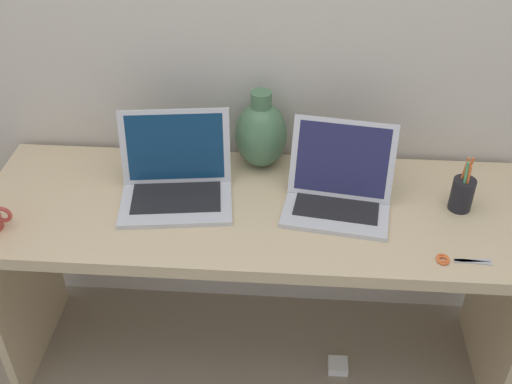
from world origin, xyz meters
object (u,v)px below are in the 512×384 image
object	(u,v)px
pen_cup	(462,193)
laptop_right	(339,184)
green_vase	(261,134)
power_brick	(338,366)
scissors	(454,260)
laptop_left	(176,175)

from	to	relation	value
pen_cup	laptop_right	bearing A→B (deg)	178.35
green_vase	pen_cup	world-z (taller)	green_vase
power_brick	green_vase	bearing A→B (deg)	139.24
laptop_right	scissors	bearing A→B (deg)	-39.02
green_vase	laptop_left	bearing A→B (deg)	-144.65
laptop_right	scissors	world-z (taller)	laptop_right
green_vase	laptop_right	bearing A→B (deg)	-36.98
laptop_left	scissors	bearing A→B (deg)	-17.79
green_vase	scissors	xyz separation A→B (m)	(0.55, -0.43, -0.11)
green_vase	power_brick	size ratio (longest dim) A/B	3.75
laptop_right	power_brick	world-z (taller)	laptop_right
green_vase	pen_cup	distance (m)	0.64
laptop_left	laptop_right	distance (m)	0.49
scissors	power_brick	distance (m)	0.76
pen_cup	scissors	xyz separation A→B (m)	(-0.06, -0.23, -0.05)
laptop_left	power_brick	world-z (taller)	laptop_left
scissors	power_brick	size ratio (longest dim) A/B	2.11
laptop_right	pen_cup	world-z (taller)	laptop_right
laptop_left	power_brick	xyz separation A→B (m)	(0.55, -0.08, -0.76)
pen_cup	green_vase	bearing A→B (deg)	162.11
laptop_left	laptop_right	xyz separation A→B (m)	(0.49, -0.01, -0.00)
laptop_right	laptop_left	bearing A→B (deg)	178.82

